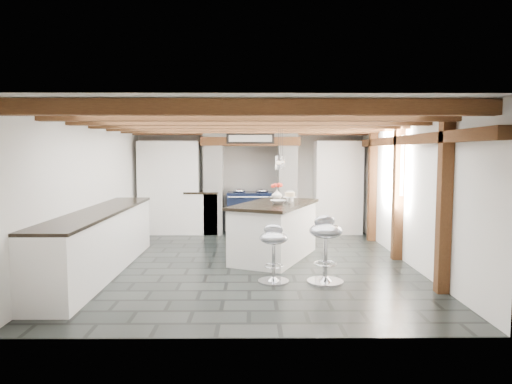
{
  "coord_description": "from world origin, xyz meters",
  "views": [
    {
      "loc": [
        0.04,
        -7.19,
        1.76
      ],
      "look_at": [
        0.1,
        0.4,
        1.1
      ],
      "focal_mm": 32.0,
      "sensor_mm": 36.0,
      "label": 1
    }
  ],
  "objects_px": {
    "kitchen_island": "(275,230)",
    "bar_stool_near": "(325,242)",
    "range_cooker": "(251,212)",
    "bar_stool_far": "(274,247)"
  },
  "relations": [
    {
      "from": "range_cooker",
      "to": "bar_stool_near",
      "type": "xyz_separation_m",
      "value": [
        1.02,
        -3.83,
        0.1
      ]
    },
    {
      "from": "range_cooker",
      "to": "bar_stool_far",
      "type": "relative_size",
      "value": 1.28
    },
    {
      "from": "range_cooker",
      "to": "kitchen_island",
      "type": "bearing_deg",
      "value": -80.21
    },
    {
      "from": "bar_stool_near",
      "to": "bar_stool_far",
      "type": "xyz_separation_m",
      "value": [
        -0.69,
        0.03,
        -0.08
      ]
    },
    {
      "from": "bar_stool_far",
      "to": "range_cooker",
      "type": "bearing_deg",
      "value": 108.67
    },
    {
      "from": "kitchen_island",
      "to": "bar_stool_near",
      "type": "bearing_deg",
      "value": -43.54
    },
    {
      "from": "kitchen_island",
      "to": "bar_stool_far",
      "type": "bearing_deg",
      "value": -69.36
    },
    {
      "from": "bar_stool_near",
      "to": "range_cooker",
      "type": "bearing_deg",
      "value": 85.11
    },
    {
      "from": "bar_stool_far",
      "to": "bar_stool_near",
      "type": "bearing_deg",
      "value": 11.15
    },
    {
      "from": "range_cooker",
      "to": "bar_stool_far",
      "type": "bearing_deg",
      "value": -85.07
    }
  ]
}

